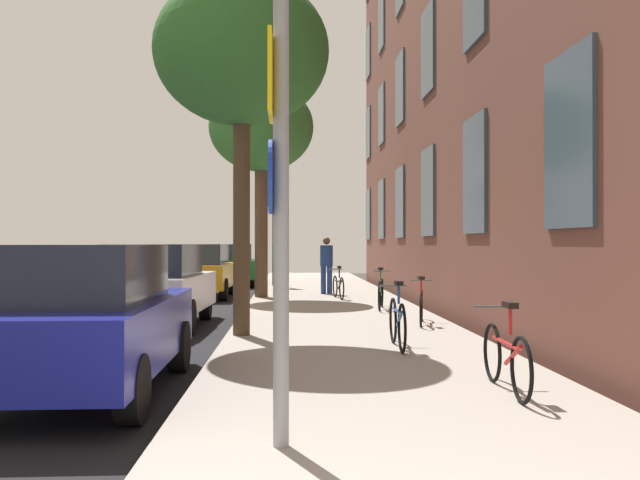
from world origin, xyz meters
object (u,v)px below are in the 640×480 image
(bicycle_1, at_px, (397,322))
(car_1, at_px, (156,285))
(sign_post, at_px, (278,188))
(tree_far, at_px, (261,129))
(bicycle_2, at_px, (421,305))
(car_3, at_px, (233,264))
(car_2, at_px, (199,270))
(bicycle_3, at_px, (381,292))
(car_0, at_px, (82,318))
(pedestrian_0, at_px, (326,261))
(traffic_light, at_px, (271,215))
(bicycle_4, at_px, (338,286))
(bicycle_0, at_px, (506,357))
(tree_near, at_px, (242,53))

(bicycle_1, height_order, car_1, car_1)
(sign_post, distance_m, tree_far, 14.77)
(bicycle_2, height_order, car_3, car_3)
(tree_far, relative_size, car_1, 1.54)
(bicycle_1, bearing_deg, car_2, 111.48)
(bicycle_3, bearing_deg, bicycle_2, -82.97)
(bicycle_1, distance_m, car_0, 4.54)
(sign_post, bearing_deg, bicycle_1, 70.75)
(tree_far, relative_size, pedestrian_0, 3.56)
(traffic_light, relative_size, car_3, 0.84)
(tree_far, bearing_deg, car_1, -106.37)
(car_0, bearing_deg, tree_far, 83.35)
(bicycle_1, distance_m, car_3, 17.45)
(tree_far, distance_m, bicycle_1, 10.94)
(bicycle_4, bearing_deg, bicycle_0, -85.92)
(bicycle_0, relative_size, car_0, 0.42)
(car_1, bearing_deg, sign_post, -73.07)
(car_0, xyz_separation_m, car_1, (-0.39, 6.02, -0.00))
(car_3, bearing_deg, car_2, -94.79)
(car_1, bearing_deg, car_3, 88.37)
(tree_far, bearing_deg, car_2, 147.19)
(bicycle_3, distance_m, car_2, 6.97)
(bicycle_3, relative_size, car_1, 0.43)
(tree_far, bearing_deg, bicycle_1, -76.23)
(bicycle_0, height_order, car_3, car_3)
(car_1, xyz_separation_m, car_3, (0.38, 13.46, 0.00))
(tree_near, bearing_deg, bicycle_3, 56.68)
(traffic_light, xyz_separation_m, pedestrian_0, (1.79, -4.12, -1.59))
(tree_near, xyz_separation_m, bicycle_4, (2.16, 7.47, -4.35))
(bicycle_0, height_order, pedestrian_0, pedestrian_0)
(sign_post, bearing_deg, bicycle_0, 37.23)
(traffic_light, height_order, pedestrian_0, traffic_light)
(sign_post, xyz_separation_m, car_2, (-2.66, 15.71, -1.22))
(bicycle_1, distance_m, pedestrian_0, 10.84)
(tree_far, xyz_separation_m, bicycle_0, (3.02, -12.72, -4.44))
(car_0, height_order, car_1, same)
(sign_post, height_order, bicycle_1, sign_post)
(sign_post, distance_m, bicycle_2, 8.32)
(tree_near, relative_size, bicycle_1, 3.54)
(sign_post, distance_m, bicycle_1, 5.26)
(tree_far, bearing_deg, sign_post, -87.13)
(tree_near, distance_m, car_2, 10.42)
(bicycle_1, bearing_deg, tree_near, 147.14)
(tree_near, relative_size, bicycle_4, 3.72)
(car_3, bearing_deg, bicycle_2, -71.33)
(bicycle_3, bearing_deg, car_1, -152.94)
(tree_far, xyz_separation_m, car_0, (-1.42, -12.17, -4.09))
(bicycle_4, height_order, car_2, car_2)
(bicycle_0, bearing_deg, car_2, 109.53)
(bicycle_3, distance_m, car_1, 5.35)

